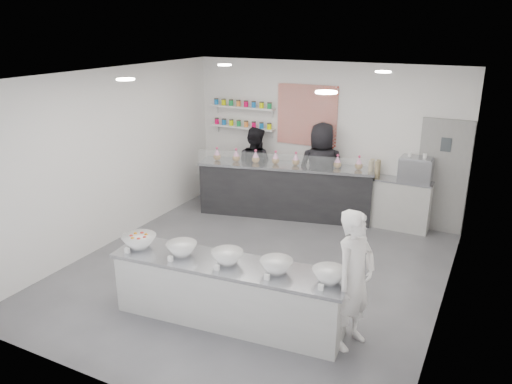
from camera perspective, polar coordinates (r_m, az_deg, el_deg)
floor at (r=7.91m, az=-0.23°, el=-9.02°), size 6.00×6.00×0.00m
ceiling at (r=7.03m, az=-0.26°, el=13.14°), size 6.00×6.00×0.00m
back_wall at (r=10.00m, az=7.67°, el=6.00°), size 5.50×0.00×5.50m
left_wall at (r=8.88m, az=-16.26°, el=3.76°), size 0.00×6.00×6.00m
right_wall at (r=6.61m, az=21.48°, el=-1.95°), size 0.00×6.00×6.00m
back_door at (r=9.61m, az=20.51°, el=1.63°), size 0.88×0.04×2.10m
pattern_panel at (r=10.01m, az=5.83°, el=8.71°), size 1.25×0.03×1.20m
jar_shelf_lower at (r=10.59m, az=-1.51°, el=7.42°), size 1.45×0.22×0.04m
jar_shelf_upper at (r=10.51m, az=-1.53°, el=9.67°), size 1.45×0.22×0.04m
preserve_jars at (r=10.52m, az=-1.58°, el=8.90°), size 1.45×0.10×0.56m
downlight_0 at (r=6.99m, az=-14.69°, el=12.35°), size 0.24×0.24×0.02m
downlight_1 at (r=5.57m, az=8.04°, el=11.23°), size 0.24×0.24×0.02m
downlight_2 at (r=9.10m, az=-3.60°, el=14.29°), size 0.24×0.24×0.02m
downlight_3 at (r=8.06m, az=14.33°, el=13.17°), size 0.24×0.24×0.02m
prep_counter at (r=6.53m, az=-3.22°, el=-11.38°), size 3.11×0.98×0.84m
back_bar at (r=9.91m, az=3.34°, el=0.18°), size 3.46×1.40×1.06m
sneeze_guard at (r=9.44m, az=3.09°, el=3.49°), size 3.28×0.79×0.29m
espresso_ledge at (r=9.70m, az=15.61°, el=-1.27°), size 1.28×0.41×0.95m
espresso_machine at (r=9.45m, az=17.80°, el=2.41°), size 0.58×0.40×0.44m
cup_stacks at (r=9.60m, az=13.37°, el=2.66°), size 0.24×0.24×0.31m
prep_bowls at (r=6.29m, az=-3.30°, el=-7.46°), size 3.04×0.79×0.16m
label_cards at (r=5.95m, az=-6.26°, el=-9.71°), size 2.66×0.04×0.07m
cookie_bags at (r=9.72m, az=3.41°, el=3.88°), size 2.90×0.83×0.27m
woman_prep at (r=6.00m, az=11.13°, el=-9.84°), size 0.59×0.73×1.72m
staff_left at (r=10.37m, az=-0.17°, el=2.87°), size 0.87×0.70×1.68m
staff_right at (r=9.78m, az=7.44°, el=2.40°), size 1.10×0.93×1.91m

